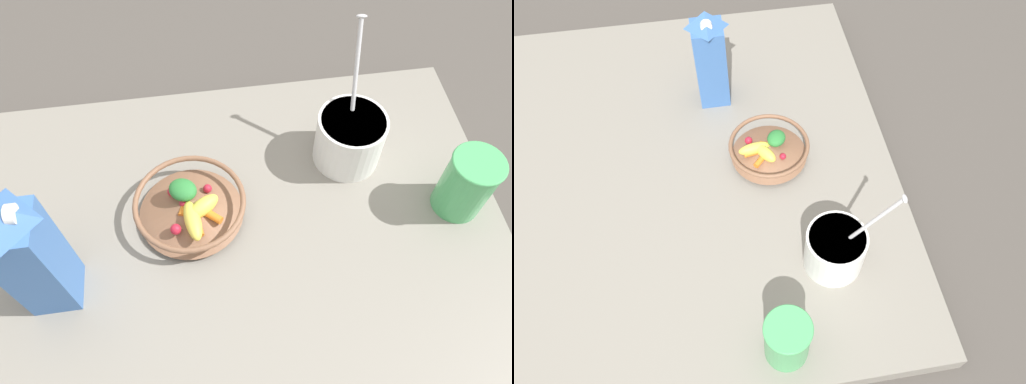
{
  "view_description": "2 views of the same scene",
  "coord_description": "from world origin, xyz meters",
  "views": [
    {
      "loc": [
        -0.19,
        -0.06,
        0.84
      ],
      "look_at": [
        0.27,
        -0.13,
        0.09
      ],
      "focal_mm": 35.0,
      "sensor_mm": 36.0,
      "label": 1
    },
    {
      "loc": [
        0.15,
        -0.76,
        1.04
      ],
      "look_at": [
        0.24,
        -0.16,
        0.12
      ],
      "focal_mm": 35.0,
      "sensor_mm": 36.0,
      "label": 2
    }
  ],
  "objects": [
    {
      "name": "ground_plane",
      "position": [
        0.0,
        0.0,
        0.0
      ],
      "size": [
        6.0,
        6.0,
        0.0
      ],
      "primitive_type": "plane",
      "color": "#4C4742"
    },
    {
      "name": "yogurt_tub",
      "position": [
        0.36,
        -0.32,
        0.11
      ],
      "size": [
        0.17,
        0.13,
        0.25
      ],
      "color": "white",
      "rests_on": "countertop"
    },
    {
      "name": "fruit_bowl",
      "position": [
        0.27,
        -0.01,
        0.08
      ],
      "size": [
        0.2,
        0.2,
        0.07
      ],
      "color": "brown",
      "rests_on": "countertop"
    },
    {
      "name": "drinking_cup",
      "position": [
        0.22,
        -0.49,
        0.12
      ],
      "size": [
        0.09,
        0.09,
        0.13
      ],
      "color": "#4CB266",
      "rests_on": "countertop"
    },
    {
      "name": "countertop",
      "position": [
        0.0,
        0.0,
        0.02
      ],
      "size": [
        1.14,
        1.14,
        0.05
      ],
      "color": "gray",
      "rests_on": "ground_plane"
    },
    {
      "name": "milk_carton",
      "position": [
        0.15,
        0.22,
        0.19
      ],
      "size": [
        0.08,
        0.08,
        0.27
      ],
      "color": "#3D6BB2",
      "rests_on": "countertop"
    }
  ]
}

